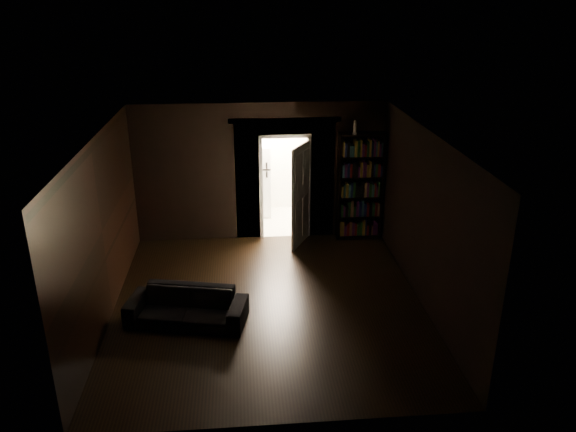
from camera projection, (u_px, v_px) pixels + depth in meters
name	position (u px, v px, depth m)	size (l,w,h in m)	color
ground	(269.00, 304.00, 9.18)	(5.50, 5.50, 0.00)	black
room_walls	(263.00, 186.00, 9.55)	(5.02, 5.61, 2.84)	black
kitchen_alcove	(281.00, 165.00, 12.35)	(2.20, 1.80, 2.60)	beige
sofa	(186.00, 302.00, 8.58)	(1.81, 0.78, 0.70)	black
bookshelf	(360.00, 187.00, 11.33)	(0.90, 0.32, 2.20)	black
refrigerator	(254.00, 179.00, 12.67)	(0.74, 0.68, 1.65)	white
door	(301.00, 196.00, 11.04)	(0.85, 0.05, 2.05)	silver
figurine	(355.00, 127.00, 10.79)	(0.09, 0.09, 0.27)	silver
bottles	(250.00, 137.00, 12.33)	(0.67, 0.08, 0.27)	black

